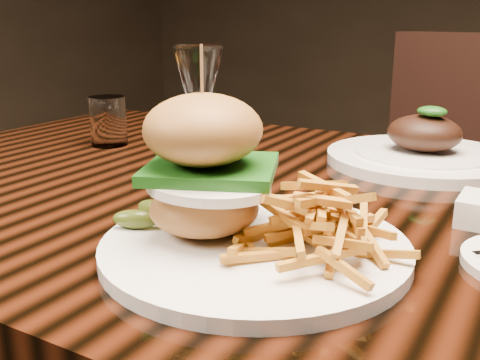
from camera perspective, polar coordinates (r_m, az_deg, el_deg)
The scene contains 6 objects.
dining_table at distance 0.81m, azimuth 9.34°, elevation -6.92°, with size 1.60×0.90×0.75m.
burger_plate at distance 0.58m, azimuth 0.90°, elevation -2.29°, with size 0.32×0.32×0.21m.
wine_glass at distance 0.82m, azimuth -4.20°, elevation 9.77°, with size 0.07×0.07×0.20m.
water_tumbler at distance 1.12m, azimuth -13.23°, elevation 5.85°, with size 0.07×0.07×0.09m, color white.
far_dish at distance 1.00m, azimuth 18.07°, elevation 2.66°, with size 0.32×0.32×0.10m.
chair_far at distance 1.68m, azimuth 19.94°, elevation -0.45°, with size 0.55×0.56×0.95m.
Camera 1 is at (0.26, -0.70, 0.99)m, focal length 42.00 mm.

